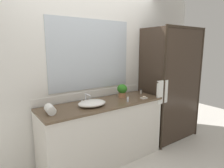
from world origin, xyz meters
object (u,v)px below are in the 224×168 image
at_px(amenity_bottle_shampoo, 141,92).
at_px(amenity_bottle_conditioner, 128,99).
at_px(rolled_towel_near_edge, 50,109).
at_px(sink_basin, 92,103).
at_px(faucet, 86,100).
at_px(potted_plant, 122,90).
at_px(soap_dish, 144,97).

height_order(amenity_bottle_shampoo, amenity_bottle_conditioner, amenity_bottle_conditioner).
height_order(amenity_bottle_conditioner, rolled_towel_near_edge, rolled_towel_near_edge).
relative_size(amenity_bottle_shampoo, amenity_bottle_conditioner, 0.85).
xyz_separation_m(sink_basin, faucet, (0.00, 0.16, 0.01)).
bearing_deg(potted_plant, faucet, 177.15).
distance_m(amenity_bottle_conditioner, rolled_towel_near_edge, 1.07).
bearing_deg(sink_basin, rolled_towel_near_edge, 177.81).
bearing_deg(sink_basin, faucet, 90.00).
bearing_deg(amenity_bottle_conditioner, rolled_towel_near_edge, 172.17).
bearing_deg(amenity_bottle_conditioner, potted_plant, 68.41).
distance_m(amenity_bottle_shampoo, amenity_bottle_conditioner, 0.57).
height_order(soap_dish, amenity_bottle_conditioner, amenity_bottle_conditioner).
bearing_deg(soap_dish, sink_basin, 171.88).
bearing_deg(faucet, sink_basin, -90.00).
xyz_separation_m(amenity_bottle_shampoo, rolled_towel_near_edge, (-1.57, -0.11, 0.02)).
relative_size(faucet, soap_dish, 1.70).
bearing_deg(soap_dish, amenity_bottle_shampoo, 55.07).
height_order(potted_plant, amenity_bottle_shampoo, potted_plant).
relative_size(faucet, amenity_bottle_shampoo, 2.29).
xyz_separation_m(amenity_bottle_conditioner, rolled_towel_near_edge, (-1.06, 0.15, 0.01)).
relative_size(potted_plant, rolled_towel_near_edge, 1.11).
distance_m(faucet, rolled_towel_near_edge, 0.57).
height_order(faucet, potted_plant, potted_plant).
bearing_deg(rolled_towel_near_edge, sink_basin, -2.19).
height_order(potted_plant, amenity_bottle_conditioner, potted_plant).
height_order(soap_dish, rolled_towel_near_edge, rolled_towel_near_edge).
height_order(potted_plant, rolled_towel_near_edge, potted_plant).
bearing_deg(potted_plant, rolled_towel_near_edge, -174.59).
bearing_deg(amenity_bottle_shampoo, faucet, 178.50).
distance_m(sink_basin, amenity_bottle_conditioner, 0.53).
bearing_deg(rolled_towel_near_edge, soap_dish, -5.78).
xyz_separation_m(faucet, amenity_bottle_shampoo, (1.02, -0.03, -0.01)).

